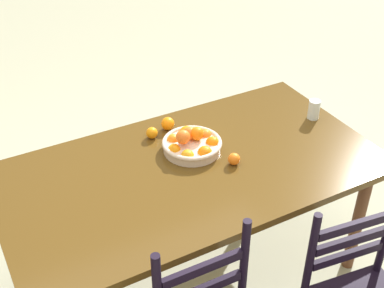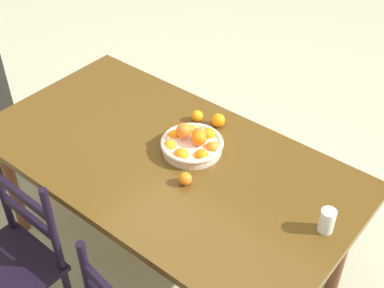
% 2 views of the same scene
% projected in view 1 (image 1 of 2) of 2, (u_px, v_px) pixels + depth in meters
% --- Properties ---
extents(ground_plane, '(12.00, 12.00, 0.00)m').
position_uv_depth(ground_plane, '(191.00, 271.00, 3.00)').
color(ground_plane, '#AFB198').
extents(dining_table, '(1.89, 1.02, 0.76)m').
position_uv_depth(dining_table, '(191.00, 178.00, 2.61)').
color(dining_table, '#503713').
rests_on(dining_table, ground).
extents(fruit_bowl, '(0.31, 0.31, 0.14)m').
position_uv_depth(fruit_bowl, '(192.00, 144.00, 2.66)').
color(fruit_bowl, beige).
rests_on(fruit_bowl, dining_table).
extents(orange_loose_0, '(0.06, 0.06, 0.06)m').
position_uv_depth(orange_loose_0, '(152.00, 133.00, 2.76)').
color(orange_loose_0, orange).
rests_on(orange_loose_0, dining_table).
extents(orange_loose_1, '(0.07, 0.07, 0.07)m').
position_uv_depth(orange_loose_1, '(168.00, 124.00, 2.83)').
color(orange_loose_1, orange).
rests_on(orange_loose_1, dining_table).
extents(orange_loose_2, '(0.06, 0.06, 0.06)m').
position_uv_depth(orange_loose_2, '(234.00, 159.00, 2.57)').
color(orange_loose_2, orange).
rests_on(orange_loose_2, dining_table).
extents(drinking_glass, '(0.07, 0.07, 0.11)m').
position_uv_depth(drinking_glass, '(314.00, 109.00, 2.91)').
color(drinking_glass, silver).
rests_on(drinking_glass, dining_table).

